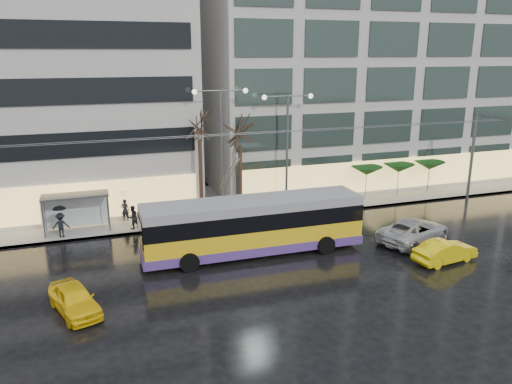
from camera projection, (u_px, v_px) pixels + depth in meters
name	position (u px, v px, depth m)	size (l,w,h in m)	color
ground	(240.00, 282.00, 26.06)	(140.00, 140.00, 0.00)	black
sidewalk	(212.00, 203.00, 39.41)	(80.00, 10.00, 0.15)	gray
kerb	(229.00, 223.00, 34.90)	(80.00, 0.10, 0.15)	slate
building_right	(375.00, 40.00, 45.89)	(32.00, 14.00, 25.00)	#AFADA7
trolleybus	(253.00, 227.00, 29.31)	(13.10, 5.18, 6.05)	gold
catenary	(218.00, 169.00, 32.45)	(42.24, 5.12, 7.00)	#595B60
bus_shelter	(70.00, 205.00, 32.64)	(4.20, 1.60, 2.51)	#595B60
street_lamp_near	(221.00, 135.00, 34.90)	(3.96, 0.36, 9.03)	#595B60
street_lamp_far	(287.00, 135.00, 36.54)	(3.96, 0.36, 8.53)	#595B60
tree_a	(199.00, 120.00, 34.32)	(3.20, 3.20, 8.40)	black
tree_b	(240.00, 127.00, 35.62)	(3.20, 3.20, 7.70)	black
parasol_a	(367.00, 171.00, 39.79)	(2.50, 2.50, 2.65)	#595B60
parasol_b	(399.00, 168.00, 40.73)	(2.50, 2.50, 2.65)	#595B60
parasol_c	(429.00, 165.00, 41.67)	(2.50, 2.50, 2.65)	#595B60
taxi_a	(74.00, 299.00, 22.85)	(1.54, 3.84, 1.31)	yellow
taxi_b	(445.00, 251.00, 28.40)	(1.36, 3.90, 1.29)	yellow
sedan_silver	(414.00, 231.00, 31.36)	(2.49, 5.39, 1.50)	#ADAEB2
pedestrian_a	(124.00, 200.00, 34.72)	(1.27, 1.28, 2.19)	black
pedestrian_b	(133.00, 217.00, 33.30)	(0.98, 0.92, 1.60)	black
pedestrian_c	(60.00, 221.00, 31.67)	(1.09, 0.88, 2.11)	black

